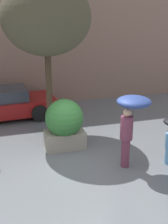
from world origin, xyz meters
TOP-DOWN VIEW (x-y plane):
  - ground_plane at (0.00, 0.00)m, footprint 40.00×40.00m
  - building_facade at (0.00, 6.50)m, footprint 18.00×0.30m
  - planter_box at (0.09, 1.50)m, footprint 1.19×1.13m
  - person_adult at (1.46, -0.09)m, footprint 0.86×0.86m
  - parked_car_near at (-1.59, 4.86)m, footprint 4.11×2.25m
  - street_tree at (-0.10, 2.86)m, footprint 2.77×2.77m

SIDE VIEW (x-z plane):
  - ground_plane at x=0.00m, z-range 0.00..0.00m
  - parked_car_near at x=-1.59m, z-range -0.03..1.14m
  - planter_box at x=0.09m, z-range 0.04..1.56m
  - person_adult at x=1.46m, z-range 0.50..2.43m
  - building_facade at x=0.00m, z-range 0.00..6.00m
  - street_tree at x=-0.10m, z-range 1.29..6.24m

